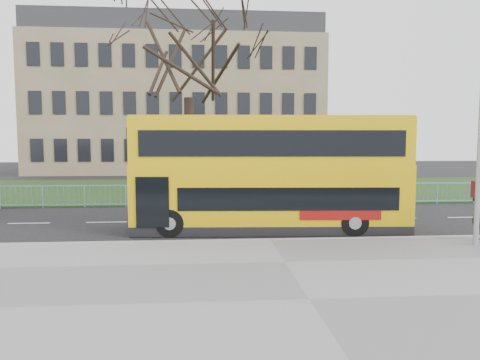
# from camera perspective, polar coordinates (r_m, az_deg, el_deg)

# --- Properties ---
(ground) EXTENTS (120.00, 120.00, 0.00)m
(ground) POSITION_cam_1_polar(r_m,az_deg,el_deg) (15.17, 3.19, -7.06)
(ground) COLOR black
(ground) RESTS_ON ground
(pavement) EXTENTS (80.00, 10.50, 0.12)m
(pavement) POSITION_cam_1_polar(r_m,az_deg,el_deg) (8.76, 9.19, -15.76)
(pavement) COLOR slate
(pavement) RESTS_ON ground
(kerb) EXTENTS (80.00, 0.20, 0.14)m
(kerb) POSITION_cam_1_polar(r_m,az_deg,el_deg) (13.65, 4.05, -8.11)
(kerb) COLOR gray
(kerb) RESTS_ON ground
(grass_verge) EXTENTS (80.00, 15.40, 0.08)m
(grass_verge) POSITION_cam_1_polar(r_m,az_deg,el_deg) (29.24, -0.47, -1.19)
(grass_verge) COLOR #1B3212
(grass_verge) RESTS_ON ground
(guard_railing) EXTENTS (40.00, 0.12, 1.10)m
(guard_railing) POSITION_cam_1_polar(r_m,az_deg,el_deg) (21.56, 0.91, -2.00)
(guard_railing) COLOR #6EA3C4
(guard_railing) RESTS_ON ground
(bare_tree) EXTENTS (9.43, 9.43, 13.46)m
(bare_tree) POSITION_cam_1_polar(r_m,az_deg,el_deg) (25.01, -6.86, 13.31)
(bare_tree) COLOR black
(bare_tree) RESTS_ON grass_verge
(civic_building) EXTENTS (30.00, 15.00, 14.00)m
(civic_building) POSITION_cam_1_polar(r_m,az_deg,el_deg) (49.95, -7.91, 9.28)
(civic_building) COLOR #806F51
(civic_building) RESTS_ON ground
(yellow_bus) EXTENTS (9.71, 2.84, 4.02)m
(yellow_bus) POSITION_cam_1_polar(r_m,az_deg,el_deg) (15.29, 3.97, 1.20)
(yellow_bus) COLOR #DDB009
(yellow_bus) RESTS_ON ground
(street_lamp) EXTENTS (1.67, 0.35, 7.88)m
(street_lamp) POSITION_cam_1_polar(r_m,az_deg,el_deg) (14.36, 29.29, 9.48)
(street_lamp) COLOR #969B9F
(street_lamp) RESTS_ON pavement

